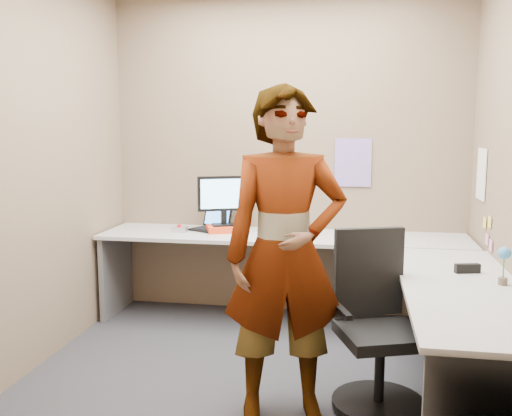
% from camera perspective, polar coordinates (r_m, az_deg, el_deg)
% --- Properties ---
extents(ground, '(3.00, 3.00, 0.00)m').
position_cam_1_polar(ground, '(3.91, 0.60, -15.97)').
color(ground, '#28282D').
rests_on(ground, ground).
extents(wall_back, '(3.00, 0.00, 3.00)m').
position_cam_1_polar(wall_back, '(4.86, 3.17, 5.22)').
color(wall_back, brown).
rests_on(wall_back, ground).
extents(wall_left, '(0.00, 2.70, 2.70)m').
position_cam_1_polar(wall_left, '(4.10, -20.57, 4.16)').
color(wall_left, brown).
rests_on(wall_left, ground).
extents(desk, '(2.98, 2.58, 0.73)m').
position_cam_1_polar(desk, '(4.04, 7.69, -6.41)').
color(desk, '#A2A2A2').
rests_on(desk, ground).
extents(paper_ream, '(0.33, 0.29, 0.05)m').
position_cam_1_polar(paper_ream, '(4.74, -3.28, -2.08)').
color(paper_ream, red).
rests_on(paper_ream, desk).
extents(monitor, '(0.41, 0.21, 0.41)m').
position_cam_1_polar(monitor, '(4.72, -3.25, 1.17)').
color(monitor, black).
rests_on(monitor, paper_ream).
extents(laptop, '(0.38, 0.36, 0.21)m').
position_cam_1_polar(laptop, '(4.84, -4.32, -1.56)').
color(laptop, black).
rests_on(laptop, desk).
extents(trackball_mouse, '(0.12, 0.08, 0.07)m').
position_cam_1_polar(trackball_mouse, '(4.76, -7.64, -2.10)').
color(trackball_mouse, '#B7B7BC').
rests_on(trackball_mouse, desk).
extents(origami, '(0.10, 0.10, 0.06)m').
position_cam_1_polar(origami, '(4.50, 5.43, -2.63)').
color(origami, white).
rests_on(origami, desk).
extents(stapler, '(0.16, 0.08, 0.05)m').
position_cam_1_polar(stapler, '(3.66, 20.38, -5.68)').
color(stapler, black).
rests_on(stapler, desk).
extents(flower, '(0.07, 0.07, 0.22)m').
position_cam_1_polar(flower, '(3.44, 23.56, -4.75)').
color(flower, brown).
rests_on(flower, desk).
extents(calendar_purple, '(0.30, 0.01, 0.40)m').
position_cam_1_polar(calendar_purple, '(4.82, 9.67, 4.49)').
color(calendar_purple, '#846BB7').
rests_on(calendar_purple, wall_back).
extents(calendar_white, '(0.01, 0.28, 0.38)m').
position_cam_1_polar(calendar_white, '(4.53, 21.61, 3.17)').
color(calendar_white, white).
rests_on(calendar_white, wall_right).
extents(sticky_note_a, '(0.01, 0.07, 0.07)m').
position_cam_1_polar(sticky_note_a, '(4.22, 22.33, -1.31)').
color(sticky_note_a, '#F2E059').
rests_on(sticky_note_a, wall_right).
extents(sticky_note_b, '(0.01, 0.07, 0.07)m').
position_cam_1_polar(sticky_note_b, '(4.29, 22.09, -2.91)').
color(sticky_note_b, pink).
rests_on(sticky_note_b, wall_right).
extents(sticky_note_c, '(0.01, 0.07, 0.07)m').
position_cam_1_polar(sticky_note_c, '(4.18, 22.42, -3.49)').
color(sticky_note_c, pink).
rests_on(sticky_note_c, wall_right).
extents(sticky_note_d, '(0.01, 0.07, 0.07)m').
position_cam_1_polar(sticky_note_d, '(4.37, 21.90, -1.38)').
color(sticky_note_d, '#F2E059').
rests_on(sticky_note_d, wall_right).
extents(office_chair, '(0.58, 0.57, 1.00)m').
position_cam_1_polar(office_chair, '(3.40, 11.95, -12.54)').
color(office_chair, black).
rests_on(office_chair, ground).
extents(person, '(0.76, 0.60, 1.82)m').
position_cam_1_polar(person, '(3.10, 2.95, -4.66)').
color(person, '#999399').
rests_on(person, ground).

